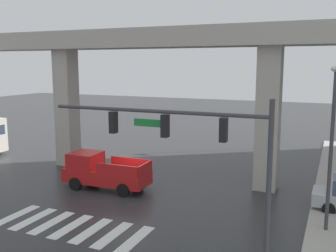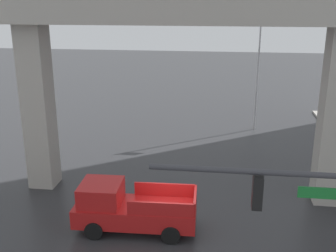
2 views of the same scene
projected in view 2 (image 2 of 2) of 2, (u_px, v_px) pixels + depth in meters
The scene contains 4 objects.
ground_plane at pixel (171, 229), 17.58m from camera, with size 120.00×120.00×0.00m, color #2D2D30.
elevated_overpass at pixel (181, 27), 18.48m from camera, with size 52.81×2.52×9.54m.
pickup_truck at pixel (129, 208), 17.32m from camera, with size 5.16×2.20×2.08m.
flagpole at pixel (261, 51), 29.00m from camera, with size 1.16×0.12×10.11m.
Camera 2 is at (1.86, -15.32, 9.52)m, focal length 43.86 mm.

